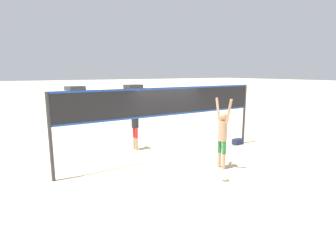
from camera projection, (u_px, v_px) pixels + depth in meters
ground_plane at (168, 158)px, 9.49m from camera, size 200.00×200.00×0.00m
volleyball_net at (168, 106)px, 9.15m from camera, size 7.80×0.10×2.55m
player_spiker at (222, 132)px, 8.27m from camera, size 0.28×0.72×2.27m
player_blocker at (135, 121)px, 10.29m from camera, size 0.28×0.72×2.25m
volleyball at (225, 177)px, 7.49m from camera, size 0.21×0.21×0.21m
gear_bag at (238, 142)px, 11.26m from camera, size 0.44×0.26×0.24m
parked_car_near at (77, 92)px, 32.96m from camera, size 4.87×2.91×1.35m
parked_car_mid at (134, 90)px, 35.85m from camera, size 4.94×2.50×1.40m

